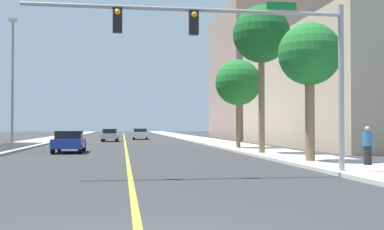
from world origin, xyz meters
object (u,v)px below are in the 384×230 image
at_px(street_lamp, 13,78).
at_px(pedestrian, 368,146).
at_px(car_silver, 110,135).
at_px(car_white, 140,134).
at_px(palm_mid, 261,36).
at_px(traffic_signal_mast, 244,43).
at_px(palm_near, 310,56).
at_px(car_blue, 69,141).
at_px(palm_far, 238,83).

xyz_separation_m(street_lamp, pedestrian, (17.34, -15.13, -4.08)).
height_order(street_lamp, car_silver, street_lamp).
height_order(street_lamp, car_white, street_lamp).
xyz_separation_m(palm_mid, pedestrian, (1.74, -9.16, -6.23)).
xyz_separation_m(traffic_signal_mast, palm_near, (4.33, 4.69, 0.33)).
bearing_deg(car_silver, pedestrian, -70.07).
height_order(palm_near, car_blue, palm_near).
bearing_deg(palm_far, palm_mid, -91.85).
bearing_deg(car_blue, palm_far, 10.35).
xyz_separation_m(traffic_signal_mast, car_white, (-1.94, 45.23, -3.91)).
distance_m(street_lamp, palm_mid, 16.84).
height_order(traffic_signal_mast, car_blue, traffic_signal_mast).
distance_m(palm_mid, car_silver, 28.80).
distance_m(street_lamp, pedestrian, 23.37).
bearing_deg(traffic_signal_mast, pedestrian, 20.65).
bearing_deg(car_blue, palm_near, -43.05).
bearing_deg(palm_near, car_white, 98.80).
bearing_deg(car_blue, street_lamp, 157.84).
relative_size(street_lamp, palm_far, 1.36).
height_order(car_blue, car_silver, car_blue).
height_order(car_blue, car_white, car_blue).
height_order(palm_far, pedestrian, palm_far).
bearing_deg(car_silver, car_blue, -93.16).
bearing_deg(palm_far, car_blue, -169.31).
relative_size(palm_far, pedestrian, 4.09).
bearing_deg(palm_near, palm_far, 90.38).
bearing_deg(palm_mid, car_silver, 109.99).
distance_m(palm_near, car_white, 41.24).
bearing_deg(street_lamp, palm_near, -38.44).
bearing_deg(palm_near, car_silver, 106.69).
height_order(palm_mid, car_blue, palm_mid).
relative_size(palm_near, pedestrian, 4.01).
height_order(palm_near, car_white, palm_near).
bearing_deg(car_silver, palm_near, -71.09).
height_order(car_blue, pedestrian, pedestrian).
relative_size(traffic_signal_mast, car_blue, 2.64).
relative_size(street_lamp, palm_near, 1.39).
distance_m(palm_mid, pedestrian, 11.21).
distance_m(street_lamp, car_silver, 21.70).
bearing_deg(car_blue, car_silver, 84.27).
xyz_separation_m(palm_near, car_blue, (-11.97, 11.05, -4.25)).
relative_size(street_lamp, pedestrian, 5.58).
bearing_deg(street_lamp, pedestrian, -41.11).
xyz_separation_m(palm_near, palm_mid, (-0.30, 6.64, 2.19)).
relative_size(car_blue, pedestrian, 2.68).
bearing_deg(palm_far, pedestrian, -84.47).
height_order(palm_far, car_silver, palm_far).
distance_m(palm_far, car_silver, 22.44).
height_order(street_lamp, pedestrian, street_lamp).
bearing_deg(car_silver, traffic_signal_mast, -79.37).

